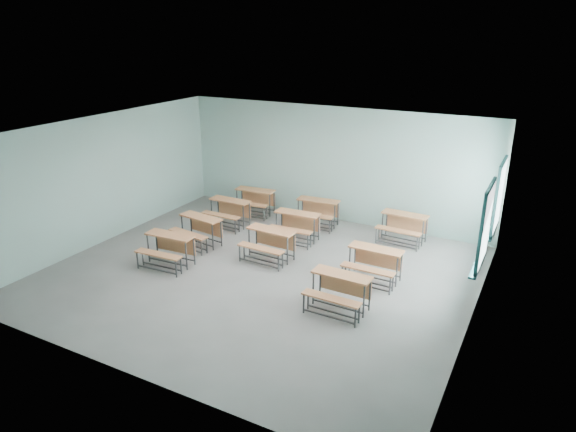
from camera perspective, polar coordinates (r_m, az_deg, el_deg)
name	(u,v)px	position (r m, az deg, el deg)	size (l,w,h in m)	color
room	(262,206)	(10.92, -2.85, 1.07)	(9.04, 8.04, 3.24)	gray
desk_unit_r0c0	(168,246)	(12.07, -13.21, -3.21)	(1.20, 0.84, 0.73)	#B36B40
desk_unit_r0c2	(339,287)	(10.00, 5.71, -7.87)	(1.18, 0.81, 0.73)	#B36B40
desk_unit_r1c0	(198,227)	(13.03, -9.94, -1.18)	(1.26, 0.93, 0.73)	#B36B40
desk_unit_r1c1	(269,240)	(12.04, -2.13, -2.70)	(1.19, 0.83, 0.73)	#B36B40
desk_unit_r1c2	(374,260)	(11.20, 9.51, -4.84)	(1.18, 0.80, 0.73)	#B36B40
desk_unit_r2c0	(228,209)	(14.19, -6.67, 0.79)	(1.17, 0.80, 0.73)	#B36B40
desk_unit_r2c1	(296,222)	(13.11, 0.87, -0.72)	(1.19, 0.82, 0.73)	#B36B40
desk_unit_r3c0	(254,198)	(15.02, -3.81, 2.00)	(1.22, 0.88, 0.73)	#B36B40
desk_unit_r3c1	(317,209)	(14.11, 3.22, 0.80)	(1.22, 0.86, 0.73)	#B36B40
desk_unit_r3c2	(403,224)	(13.36, 12.66, -0.84)	(1.20, 0.84, 0.73)	#B36B40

